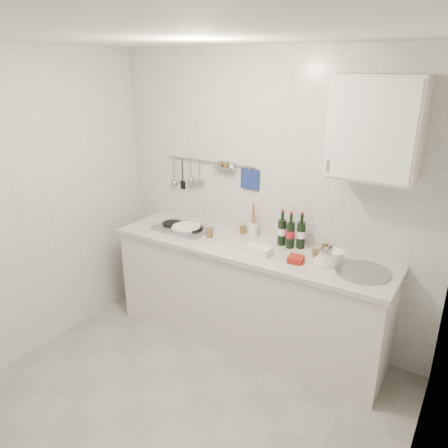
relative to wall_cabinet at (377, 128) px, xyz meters
name	(u,v)px	position (x,y,z in m)	size (l,w,h in m)	color
floor	(172,415)	(-0.90, -1.22, -1.95)	(3.00, 3.00, 0.00)	gray
ceiling	(152,35)	(-0.90, -1.22, 0.55)	(3.00, 3.00, 0.00)	silver
back_wall	(267,199)	(-0.90, 0.18, -0.70)	(3.00, 0.02, 2.50)	silver
wall_left	(15,214)	(-2.40, -1.22, -0.70)	(0.02, 2.80, 2.50)	silver
wall_right	(426,331)	(0.60, -1.22, -0.70)	(0.02, 2.80, 2.50)	silver
counter	(249,296)	(-0.89, -0.12, -1.52)	(2.44, 0.64, 0.96)	silver
wall_rail	(207,172)	(-1.50, 0.15, -0.52)	(0.98, 0.09, 0.34)	#93969B
wall_cabinet	(377,128)	(0.00, 0.00, 0.00)	(0.60, 0.38, 0.70)	silver
plate_stack_hob	(185,229)	(-1.56, -0.14, -1.00)	(0.28, 0.28, 0.05)	#4D63B0
plate_stack_sink	(330,257)	(-0.21, -0.09, -0.98)	(0.23, 0.21, 0.11)	white
wine_bottles	(291,229)	(-0.60, 0.04, -0.87)	(0.23, 0.11, 0.31)	black
butter_dish	(258,250)	(-0.76, -0.22, -1.00)	(0.22, 0.11, 0.06)	white
strawberry_punnet	(296,259)	(-0.44, -0.21, -1.01)	(0.11, 0.11, 0.05)	red
utensil_crock	(253,228)	(-0.97, 0.08, -0.95)	(0.08, 0.08, 0.33)	white
jar_a	(243,229)	(-1.09, 0.10, -0.98)	(0.06, 0.06, 0.09)	brown
jar_b	(324,246)	(-0.33, 0.12, -0.99)	(0.06, 0.06, 0.07)	brown
jar_c	(316,252)	(-0.35, -0.03, -0.99)	(0.06, 0.06, 0.08)	brown
jar_d	(210,232)	(-1.29, -0.14, -0.98)	(0.06, 0.06, 0.11)	brown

